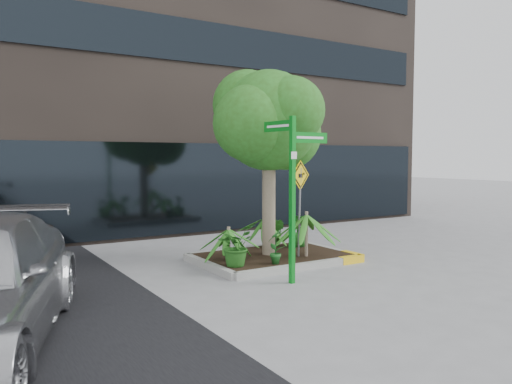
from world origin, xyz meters
TOP-DOWN VIEW (x-y plane):
  - ground at (0.00, 0.00)m, footprint 80.00×80.00m
  - building at (0.50, 8.50)m, footprint 18.00×8.00m
  - planter at (0.23, 0.27)m, footprint 3.35×2.36m
  - tree at (0.11, 0.37)m, footprint 2.81×2.50m
  - palm_front at (0.67, -0.27)m, footprint 1.10×1.10m
  - palm_left at (-0.96, 0.23)m, footprint 0.79×0.79m
  - palm_back at (0.55, 1.20)m, footprint 0.82×0.82m
  - shrub_a at (-1.09, -0.29)m, footprint 0.99×0.99m
  - shrub_b at (1.26, 0.79)m, footprint 0.60×0.60m
  - shrub_c at (-0.32, -0.55)m, footprint 0.53×0.53m
  - shrub_d at (0.82, 1.08)m, footprint 0.49×0.49m
  - street_sign_post at (-0.55, -1.44)m, footprint 0.90×0.89m
  - cattle_sign at (0.54, -0.21)m, footprint 0.61×0.22m

SIDE VIEW (x-z plane):
  - ground at x=0.00m, z-range 0.00..0.00m
  - planter at x=0.23m, z-range 0.03..0.18m
  - shrub_d at x=0.82m, z-range 0.15..0.81m
  - shrub_c at x=-0.32m, z-range 0.15..0.88m
  - shrub_b at x=1.26m, z-range 0.15..0.92m
  - shrub_a at x=-1.09m, z-range 0.15..0.96m
  - palm_left at x=-0.96m, z-range 0.37..1.25m
  - palm_back at x=0.55m, z-range 0.37..1.28m
  - palm_front at x=0.67m, z-range 0.45..1.67m
  - cattle_sign at x=0.54m, z-range 0.51..2.59m
  - street_sign_post at x=-0.55m, z-range 0.36..3.39m
  - tree at x=0.11m, z-range 0.97..5.19m
  - building at x=0.50m, z-range 0.00..15.00m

